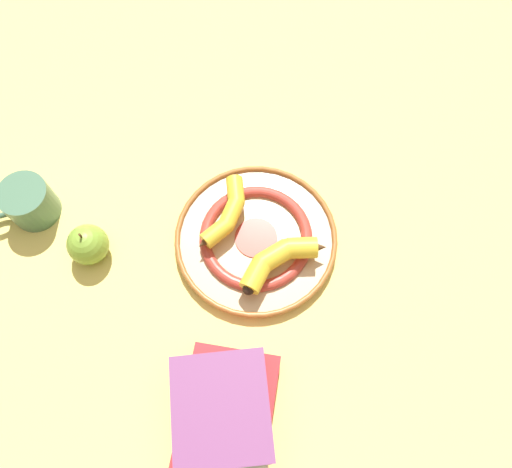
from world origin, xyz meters
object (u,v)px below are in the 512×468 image
decorative_bowl (256,238)px  book_stack (224,414)px  banana_a (279,258)px  coffee_mug (28,202)px  banana_b (227,214)px  apple (88,245)px

decorative_bowl → book_stack: book_stack is taller
decorative_bowl → banana_a: bearing=-125.7°
decorative_bowl → book_stack: size_ratio=1.34×
banana_a → book_stack: 0.28m
decorative_bowl → coffee_mug: (-0.06, 0.43, 0.03)m
banana_b → apple: 0.26m
banana_a → banana_b: size_ratio=0.83×
apple → banana_a: bearing=-78.8°
banana_a → coffee_mug: bearing=-46.1°
book_stack → banana_a: bearing=161.5°
book_stack → coffee_mug: size_ratio=1.81×
decorative_bowl → banana_b: size_ratio=1.84×
decorative_bowl → banana_b: 0.07m
banana_a → apple: apple is taller
decorative_bowl → coffee_mug: bearing=98.0°
banana_a → apple: (-0.07, 0.34, -0.01)m
banana_a → banana_b: 0.13m
decorative_bowl → banana_a: (-0.04, -0.05, 0.04)m
banana_b → banana_a: bearing=-111.7°
decorative_bowl → banana_b: banana_b is taller
banana_a → book_stack: bearing=38.5°
banana_a → book_stack: size_ratio=0.61×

